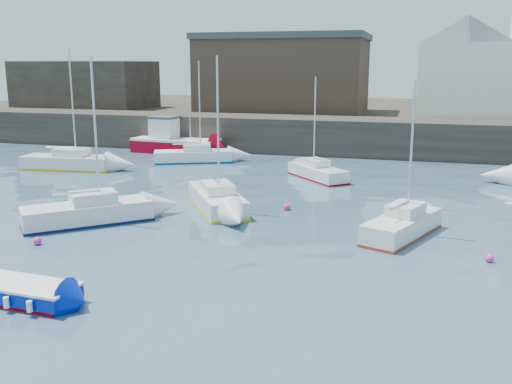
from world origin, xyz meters
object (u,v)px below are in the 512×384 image
(fishing_boat, at_px, (173,141))
(sailboat_a, at_px, (89,212))
(sailboat_b, at_px, (217,199))
(buoy_mid, at_px, (489,262))
(buoy_near, at_px, (38,245))
(sailboat_c, at_px, (402,225))
(sailboat_f, at_px, (317,172))
(sailboat_h, at_px, (193,156))
(blue_dinghy, at_px, (25,292))
(sailboat_e, at_px, (69,162))
(buoy_far, at_px, (287,210))

(fishing_boat, height_order, sailboat_a, sailboat_a)
(sailboat_b, bearing_deg, buoy_mid, -21.13)
(buoy_near, bearing_deg, fishing_boat, 101.23)
(sailboat_a, bearing_deg, fishing_boat, 103.67)
(sailboat_b, height_order, buoy_near, sailboat_b)
(sailboat_c, height_order, sailboat_f, sailboat_c)
(sailboat_h, height_order, buoy_near, sailboat_h)
(sailboat_a, height_order, buoy_near, sailboat_a)
(blue_dinghy, relative_size, sailboat_c, 0.52)
(sailboat_b, xyz_separation_m, sailboat_e, (-14.30, 7.86, 0.04))
(sailboat_c, bearing_deg, buoy_far, 152.31)
(sailboat_c, relative_size, sailboat_f, 1.02)
(sailboat_h, relative_size, buoy_far, 20.70)
(sailboat_a, distance_m, sailboat_f, 16.39)
(blue_dinghy, relative_size, buoy_mid, 10.51)
(sailboat_f, height_order, buoy_mid, sailboat_f)
(sailboat_h, distance_m, buoy_mid, 27.03)
(sailboat_f, bearing_deg, blue_dinghy, -103.67)
(sailboat_f, xyz_separation_m, buoy_near, (-8.99, -17.44, -0.47))
(sailboat_f, bearing_deg, fishing_boat, 150.06)
(fishing_boat, distance_m, sailboat_e, 10.43)
(sailboat_e, distance_m, buoy_near, 18.35)
(buoy_far, bearing_deg, buoy_mid, -31.33)
(sailboat_c, relative_size, sailboat_e, 0.81)
(sailboat_f, distance_m, buoy_far, 8.73)
(sailboat_e, height_order, sailboat_h, sailboat_e)
(sailboat_b, bearing_deg, sailboat_a, -137.63)
(sailboat_e, height_order, buoy_near, sailboat_e)
(sailboat_a, height_order, sailboat_f, sailboat_a)
(sailboat_c, height_order, buoy_far, sailboat_c)
(sailboat_e, xyz_separation_m, sailboat_f, (18.09, 1.51, -0.08))
(sailboat_a, bearing_deg, buoy_far, 30.87)
(fishing_boat, height_order, sailboat_c, sailboat_c)
(blue_dinghy, height_order, buoy_near, blue_dinghy)
(sailboat_c, bearing_deg, blue_dinghy, -136.57)
(buoy_far, bearing_deg, sailboat_c, -27.69)
(blue_dinghy, relative_size, sailboat_h, 0.46)
(sailboat_b, distance_m, sailboat_f, 10.11)
(blue_dinghy, bearing_deg, sailboat_c, 43.43)
(blue_dinghy, xyz_separation_m, buoy_far, (5.44, 13.99, -0.37))
(sailboat_e, distance_m, buoy_mid, 30.32)
(blue_dinghy, bearing_deg, sailboat_e, 120.66)
(sailboat_a, bearing_deg, buoy_near, -94.42)
(blue_dinghy, bearing_deg, sailboat_a, 109.88)
(fishing_boat, relative_size, sailboat_c, 1.13)
(sailboat_h, bearing_deg, blue_dinghy, -79.40)
(fishing_boat, bearing_deg, sailboat_a, -76.33)
(sailboat_b, relative_size, sailboat_h, 1.02)
(fishing_boat, distance_m, sailboat_a, 22.62)
(sailboat_b, relative_size, buoy_near, 21.97)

